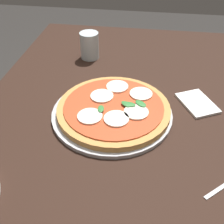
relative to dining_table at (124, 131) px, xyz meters
name	(u,v)px	position (x,y,z in m)	size (l,w,h in m)	color
dining_table	(124,131)	(0.00, 0.00, 0.00)	(1.28, 0.91, 0.71)	black
serving_tray	(112,113)	(-0.04, 0.03, 0.10)	(0.36, 0.36, 0.01)	silver
pizza	(114,108)	(-0.04, 0.03, 0.12)	(0.34, 0.34, 0.03)	tan
napkin	(197,103)	(0.05, -0.23, 0.10)	(0.13, 0.09, 0.01)	white
glass_cup	(90,45)	(0.31, 0.17, 0.15)	(0.07, 0.07, 0.10)	silver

